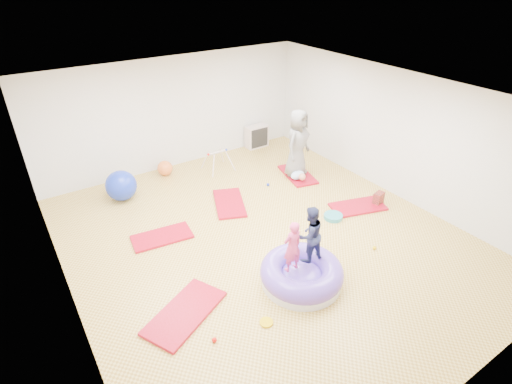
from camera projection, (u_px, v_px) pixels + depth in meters
room at (265, 175)px, 7.14m from camera, size 7.01×8.01×2.81m
gym_mat_front_left at (185, 313)px, 6.14m from camera, size 1.49×1.20×0.06m
gym_mat_mid_left at (162, 237)px, 7.84m from camera, size 1.21×0.71×0.05m
gym_mat_center_back at (229, 203)px, 8.93m from camera, size 1.04×1.37×0.05m
gym_mat_right at (358, 207)px, 8.80m from camera, size 1.31×0.91×0.05m
gym_mat_rear_right at (297, 175)px, 10.12m from camera, size 0.86×1.31×0.05m
inflatable_cushion at (301, 274)px, 6.69m from camera, size 1.40×1.40×0.44m
child_pink at (292, 244)px, 6.27m from camera, size 0.34×0.22×0.92m
child_navy at (310, 232)px, 6.47m from camera, size 0.50×0.39×1.02m
adult_caregiver at (297, 143)px, 9.67m from camera, size 0.96×0.81×1.68m
infant at (299, 175)px, 9.78m from camera, size 0.38×0.38×0.22m
ball_pit_balls at (291, 253)px, 7.39m from camera, size 3.60×3.38×0.07m
exercise_ball_blue at (121, 186)px, 8.96m from camera, size 0.69×0.69×0.69m
exercise_ball_orange at (165, 168)px, 10.06m from camera, size 0.38×0.38×0.38m
infant_play_gym at (218, 158)px, 10.20m from camera, size 0.69×0.66×0.53m
cube_shelf at (257, 136)px, 11.54m from camera, size 0.64×0.32×0.64m
balance_disc at (333, 216)px, 8.42m from camera, size 0.39×0.39×0.09m
backpack at (378, 199)px, 8.85m from camera, size 0.29×0.21×0.30m
yellow_toy at (266, 322)px, 6.00m from camera, size 0.20×0.20×0.03m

